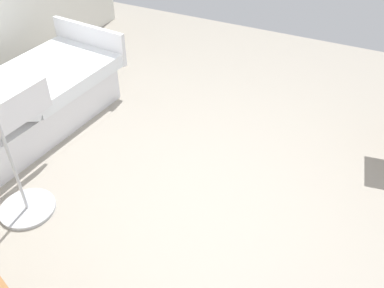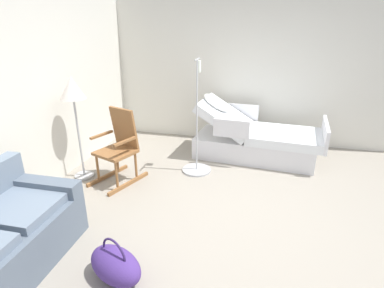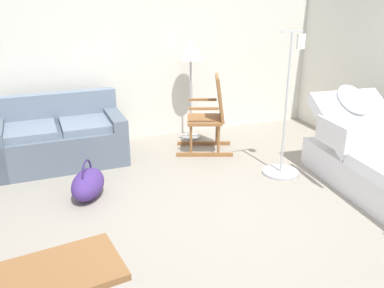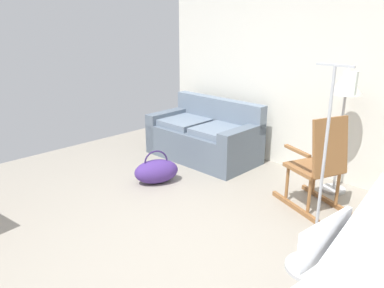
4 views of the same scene
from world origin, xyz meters
The scene contains 3 objects.
ground_plane centered at (0.00, 0.00, 0.00)m, with size 6.70×6.70×0.00m, color gray.
hospital_bed centered at (1.76, -0.03, 0.31)m, with size 1.14×2.13×1.07m.
iv_pole centered at (1.01, 0.80, 0.25)m, with size 0.44×0.44×1.69m.
Camera 1 is at (-1.22, 2.38, 2.59)m, focal length 40.28 mm.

